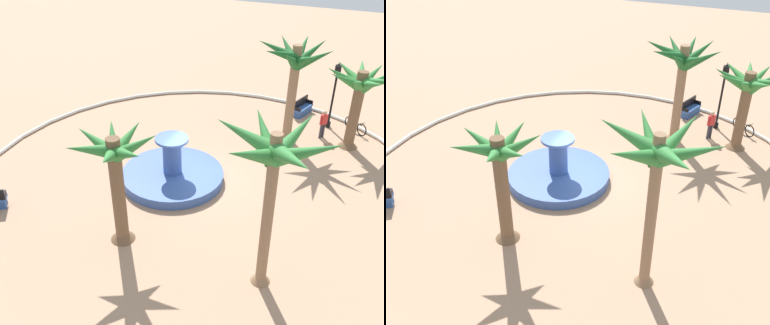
{
  "view_description": "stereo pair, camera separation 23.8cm",
  "coord_description": "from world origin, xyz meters",
  "views": [
    {
      "loc": [
        -6.29,
        15.74,
        11.51
      ],
      "look_at": [
        0.37,
        0.12,
        1.0
      ],
      "focal_mm": 40.5,
      "sensor_mm": 36.0,
      "label": 1
    },
    {
      "loc": [
        -6.51,
        15.65,
        11.51
      ],
      "look_at": [
        0.37,
        0.12,
        1.0
      ],
      "focal_mm": 40.5,
      "sensor_mm": 36.0,
      "label": 2
    }
  ],
  "objects": [
    {
      "name": "lamppost",
      "position": [
        -4.72,
        -8.12,
        2.26
      ],
      "size": [
        0.32,
        0.32,
        3.85
      ],
      "color": "black",
      "rests_on": "ground"
    },
    {
      "name": "palm_tree_by_curb",
      "position": [
        -6.04,
        -6.16,
        3.26
      ],
      "size": [
        3.62,
        3.72,
        4.46
      ],
      "color": "brown",
      "rests_on": "ground"
    },
    {
      "name": "palm_tree_mid_plaza",
      "position": [
        -4.27,
        4.94,
        4.77
      ],
      "size": [
        3.93,
        3.69,
        6.1
      ],
      "color": "#8E6B4C",
      "rests_on": "ground"
    },
    {
      "name": "bicycle_by_lamppost",
      "position": [
        -6.2,
        -8.09,
        0.38
      ],
      "size": [
        1.3,
        1.22,
        0.94
      ],
      "color": "black",
      "rests_on": "ground"
    },
    {
      "name": "plaza_curb",
      "position": [
        0.0,
        0.0,
        0.1
      ],
      "size": [
        21.6,
        21.6,
        0.2
      ],
      "primitive_type": "torus",
      "color": "silver",
      "rests_on": "ground"
    },
    {
      "name": "palm_tree_near_fountain",
      "position": [
        1.26,
        4.91,
        3.39
      ],
      "size": [
        3.31,
        3.32,
        4.74
      ],
      "color": "brown",
      "rests_on": "ground"
    },
    {
      "name": "palm_tree_far_side",
      "position": [
        -2.78,
        -5.78,
        4.11
      ],
      "size": [
        4.03,
        4.05,
        5.49
      ],
      "color": "#8E6B4C",
      "rests_on": "ground"
    },
    {
      "name": "person_cyclist_photo",
      "position": [
        -4.57,
        -6.62,
        0.91
      ],
      "size": [
        0.37,
        0.43,
        1.63
      ],
      "color": "#33333D",
      "rests_on": "ground"
    },
    {
      "name": "ground_plane",
      "position": [
        0.0,
        0.0,
        0.0
      ],
      "size": [
        80.0,
        80.0,
        0.0
      ],
      "primitive_type": "plane",
      "color": "tan"
    },
    {
      "name": "bench_east",
      "position": [
        -3.0,
        -9.23,
        0.35
      ],
      "size": [
        0.97,
        1.68,
        1.0
      ],
      "color": "#335BA8",
      "rests_on": "ground"
    },
    {
      "name": "fountain",
      "position": [
        1.24,
        0.42,
        0.32
      ],
      "size": [
        4.78,
        4.78,
        2.25
      ],
      "color": "#38569E",
      "rests_on": "ground"
    }
  ]
}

